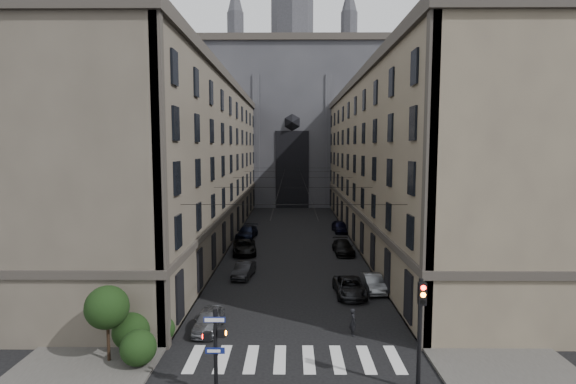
{
  "coord_description": "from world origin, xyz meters",
  "views": [
    {
      "loc": [
        -0.17,
        -17.45,
        11.0
      ],
      "look_at": [
        -0.39,
        12.79,
        8.0
      ],
      "focal_mm": 28.0,
      "sensor_mm": 36.0,
      "label": 1
    }
  ],
  "objects_px": {
    "car_left_far": "(247,232)",
    "gothic_tower": "(292,114)",
    "car_left_midnear": "(244,270)",
    "car_right_midfar": "(343,247)",
    "car_left_near": "(209,320)",
    "car_left_midfar": "(244,247)",
    "car_right_midnear": "(350,287)",
    "traffic_light_right": "(420,321)",
    "car_right_near": "(373,283)",
    "car_right_far": "(340,227)",
    "pedestrian_signal_left": "(215,346)",
    "pedestrian": "(353,322)"
  },
  "relations": [
    {
      "from": "pedestrian_signal_left",
      "to": "car_right_midnear",
      "type": "bearing_deg",
      "value": 60.55
    },
    {
      "from": "car_right_midnear",
      "to": "car_right_far",
      "type": "relative_size",
      "value": 1.06
    },
    {
      "from": "car_left_midfar",
      "to": "car_right_near",
      "type": "relative_size",
      "value": 1.32
    },
    {
      "from": "car_left_far",
      "to": "car_right_midnear",
      "type": "bearing_deg",
      "value": -58.56
    },
    {
      "from": "traffic_light_right",
      "to": "car_left_midfar",
      "type": "distance_m",
      "value": 28.58
    },
    {
      "from": "pedestrian_signal_left",
      "to": "car_right_near",
      "type": "bearing_deg",
      "value": 56.76
    },
    {
      "from": "pedestrian_signal_left",
      "to": "car_left_midfar",
      "type": "relative_size",
      "value": 0.78
    },
    {
      "from": "car_left_midfar",
      "to": "car_right_midfar",
      "type": "distance_m",
      "value": 10.27
    },
    {
      "from": "car_right_midfar",
      "to": "pedestrian",
      "type": "relative_size",
      "value": 2.92
    },
    {
      "from": "car_left_midnear",
      "to": "car_right_midfar",
      "type": "distance_m",
      "value": 12.71
    },
    {
      "from": "pedestrian",
      "to": "car_right_midnear",
      "type": "bearing_deg",
      "value": -17.19
    },
    {
      "from": "gothic_tower",
      "to": "car_right_midfar",
      "type": "height_order",
      "value": "gothic_tower"
    },
    {
      "from": "car_left_near",
      "to": "car_right_midfar",
      "type": "distance_m",
      "value": 22.26
    },
    {
      "from": "car_right_midfar",
      "to": "car_left_far",
      "type": "bearing_deg",
      "value": 141.2
    },
    {
      "from": "car_left_near",
      "to": "car_left_midnear",
      "type": "distance_m",
      "value": 11.22
    },
    {
      "from": "pedestrian_signal_left",
      "to": "traffic_light_right",
      "type": "height_order",
      "value": "traffic_light_right"
    },
    {
      "from": "car_left_midnear",
      "to": "car_right_midfar",
      "type": "height_order",
      "value": "car_right_midfar"
    },
    {
      "from": "traffic_light_right",
      "to": "car_right_midnear",
      "type": "xyz_separation_m",
      "value": [
        -1.4,
        13.24,
        -2.64
      ]
    },
    {
      "from": "pedestrian_signal_left",
      "to": "car_left_far",
      "type": "xyz_separation_m",
      "value": [
        -2.04,
        34.9,
        -1.6
      ]
    },
    {
      "from": "pedestrian_signal_left",
      "to": "car_left_midfar",
      "type": "bearing_deg",
      "value": 93.24
    },
    {
      "from": "gothic_tower",
      "to": "car_right_near",
      "type": "xyz_separation_m",
      "value": [
        6.14,
        -58.73,
        -17.16
      ]
    },
    {
      "from": "car_left_midfar",
      "to": "car_right_midnear",
      "type": "relative_size",
      "value": 1.1
    },
    {
      "from": "pedestrian_signal_left",
      "to": "car_left_far",
      "type": "distance_m",
      "value": 35.0
    },
    {
      "from": "car_left_midfar",
      "to": "car_right_midnear",
      "type": "distance_m",
      "value": 16.08
    },
    {
      "from": "gothic_tower",
      "to": "car_right_far",
      "type": "height_order",
      "value": "gothic_tower"
    },
    {
      "from": "car_left_far",
      "to": "gothic_tower",
      "type": "bearing_deg",
      "value": 88.57
    },
    {
      "from": "gothic_tower",
      "to": "car_left_far",
      "type": "relative_size",
      "value": 11.6
    },
    {
      "from": "car_right_near",
      "to": "car_right_midnear",
      "type": "height_order",
      "value": "car_right_midnear"
    },
    {
      "from": "traffic_light_right",
      "to": "car_left_far",
      "type": "distance_m",
      "value": 36.33
    },
    {
      "from": "car_left_near",
      "to": "car_right_midnear",
      "type": "height_order",
      "value": "car_right_midnear"
    },
    {
      "from": "car_right_near",
      "to": "car_left_far",
      "type": "bearing_deg",
      "value": 117.61
    },
    {
      "from": "car_left_near",
      "to": "car_right_midnear",
      "type": "distance_m",
      "value": 11.38
    },
    {
      "from": "car_right_near",
      "to": "car_right_midfar",
      "type": "distance_m",
      "value": 12.17
    },
    {
      "from": "pedestrian_signal_left",
      "to": "car_right_midfar",
      "type": "bearing_deg",
      "value": 71.95
    },
    {
      "from": "pedestrian_signal_left",
      "to": "car_right_near",
      "type": "relative_size",
      "value": 1.03
    },
    {
      "from": "car_left_near",
      "to": "car_left_midfar",
      "type": "relative_size",
      "value": 0.73
    },
    {
      "from": "pedestrian",
      "to": "traffic_light_right",
      "type": "bearing_deg",
      "value": -171.74
    },
    {
      "from": "traffic_light_right",
      "to": "car_right_far",
      "type": "relative_size",
      "value": 1.18
    },
    {
      "from": "car_left_near",
      "to": "pedestrian",
      "type": "relative_size",
      "value": 2.31
    },
    {
      "from": "car_left_near",
      "to": "car_left_midnear",
      "type": "relative_size",
      "value": 0.97
    },
    {
      "from": "car_left_far",
      "to": "pedestrian_signal_left",
      "type": "bearing_deg",
      "value": -79.88
    },
    {
      "from": "car_left_far",
      "to": "pedestrian",
      "type": "height_order",
      "value": "pedestrian"
    },
    {
      "from": "car_left_near",
      "to": "car_right_near",
      "type": "bearing_deg",
      "value": 35.94
    },
    {
      "from": "car_left_far",
      "to": "car_left_midfar",
      "type": "bearing_deg",
      "value": -79.51
    },
    {
      "from": "gothic_tower",
      "to": "car_left_far",
      "type": "bearing_deg",
      "value": -98.2
    },
    {
      "from": "traffic_light_right",
      "to": "car_right_far",
      "type": "distance_m",
      "value": 38.5
    },
    {
      "from": "traffic_light_right",
      "to": "car_right_far",
      "type": "xyz_separation_m",
      "value": [
        0.6,
        38.41,
        -2.54
      ]
    },
    {
      "from": "car_right_midnear",
      "to": "pedestrian_signal_left",
      "type": "bearing_deg",
      "value": -120.88
    },
    {
      "from": "car_left_far",
      "to": "car_right_far",
      "type": "xyz_separation_m",
      "value": [
        11.76,
        3.93,
        0.02
      ]
    },
    {
      "from": "pedestrian_signal_left",
      "to": "car_right_far",
      "type": "relative_size",
      "value": 0.91
    }
  ]
}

